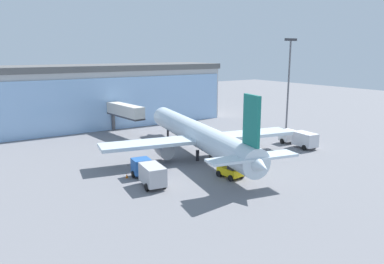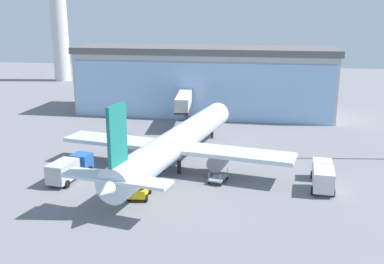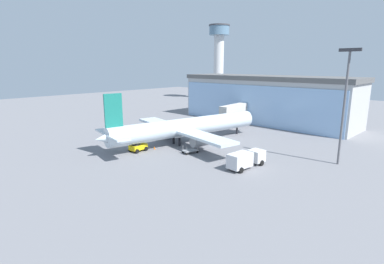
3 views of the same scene
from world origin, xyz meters
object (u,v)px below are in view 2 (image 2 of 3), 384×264
object	(u,v)px
control_tower	(58,6)
fuel_truck	(323,175)
jet_bridge	(184,101)
pushback_tug	(139,189)
safety_cone_nose	(156,185)
baggage_cart	(218,178)
airplane	(177,142)
catering_truck	(69,168)
safety_cone_wingtip	(70,168)

from	to	relation	value
control_tower	fuel_truck	bearing A→B (deg)	-49.05
jet_bridge	fuel_truck	distance (m)	33.18
control_tower	jet_bridge	bearing A→B (deg)	-47.68
pushback_tug	safety_cone_nose	size ratio (longest dim) A/B	6.04
jet_bridge	baggage_cart	size ratio (longest dim) A/B	3.93
airplane	pushback_tug	xyz separation A→B (m)	(-2.23, -10.33, -2.38)
catering_truck	airplane	bearing A→B (deg)	-53.78
fuel_truck	safety_cone_wingtip	distance (m)	30.99
baggage_cart	safety_cone_wingtip	xyz separation A→B (m)	(-19.05, 1.32, -0.23)
jet_bridge	baggage_cart	bearing A→B (deg)	-167.13
pushback_tug	fuel_truck	bearing A→B (deg)	-77.26
safety_cone_wingtip	catering_truck	bearing A→B (deg)	-66.15
fuel_truck	pushback_tug	bearing A→B (deg)	111.74
airplane	pushback_tug	bearing A→B (deg)	179.23
pushback_tug	safety_cone_wingtip	world-z (taller)	pushback_tug
jet_bridge	pushback_tug	distance (m)	32.20
control_tower	airplane	bearing A→B (deg)	-56.11
control_tower	baggage_cart	bearing A→B (deg)	-54.67
control_tower	pushback_tug	size ratio (longest dim) A/B	10.23
jet_bridge	airplane	world-z (taller)	airplane
fuel_truck	pushback_tug	distance (m)	20.77
jet_bridge	airplane	distance (m)	21.88
control_tower	safety_cone_nose	world-z (taller)	control_tower
jet_bridge	safety_cone_nose	world-z (taller)	jet_bridge
fuel_truck	airplane	bearing A→B (deg)	81.14
control_tower	airplane	world-z (taller)	control_tower
control_tower	pushback_tug	world-z (taller)	control_tower
baggage_cart	safety_cone_wingtip	world-z (taller)	baggage_cart
fuel_truck	control_tower	bearing A→B (deg)	45.78
control_tower	baggage_cart	size ratio (longest dim) A/B	10.86
fuel_truck	safety_cone_nose	size ratio (longest dim) A/B	13.56
control_tower	pushback_tug	xyz separation A→B (m)	(45.41, -81.25, -20.22)
airplane	fuel_truck	bearing A→B (deg)	-92.29
control_tower	safety_cone_wingtip	size ratio (longest dim) A/B	61.77
fuel_truck	catering_truck	bearing A→B (deg)	98.87
control_tower	airplane	xyz separation A→B (m)	(47.64, -70.91, -17.84)
safety_cone_nose	safety_cone_wingtip	bearing A→B (deg)	161.29
fuel_truck	safety_cone_wingtip	world-z (taller)	fuel_truck
catering_truck	fuel_truck	world-z (taller)	same
jet_bridge	pushback_tug	bearing A→B (deg)	175.75
pushback_tug	safety_cone_wingtip	size ratio (longest dim) A/B	6.04
jet_bridge	safety_cone_wingtip	distance (m)	27.22
pushback_tug	jet_bridge	bearing A→B (deg)	-3.14
airplane	safety_cone_wingtip	world-z (taller)	airplane
baggage_cart	safety_cone_wingtip	distance (m)	19.10
airplane	pushback_tug	world-z (taller)	airplane
airplane	jet_bridge	bearing A→B (deg)	18.77
jet_bridge	pushback_tug	world-z (taller)	jet_bridge
airplane	safety_cone_nose	distance (m)	7.93
jet_bridge	pushback_tug	size ratio (longest dim) A/B	3.70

